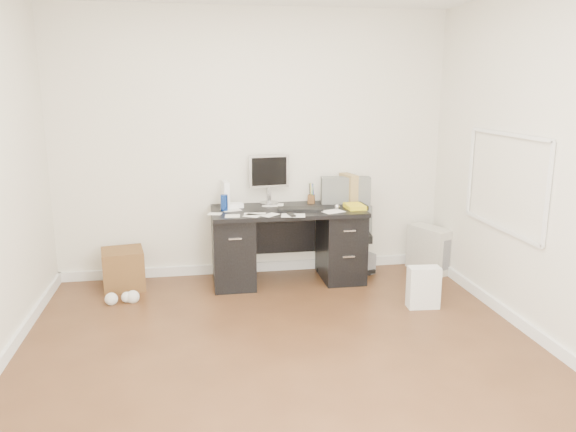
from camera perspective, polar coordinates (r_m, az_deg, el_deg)
name	(u,v)px	position (r m, az deg, el deg)	size (l,w,h in m)	color
ground	(285,358)	(4.23, -0.35, -14.25)	(4.00, 4.00, 0.00)	#442816
room_shell	(288,129)	(3.80, 0.03, 8.80)	(4.02, 4.02, 2.71)	white
desk	(288,243)	(5.65, -0.02, -2.73)	(1.50, 0.70, 0.75)	black
loose_papers	(268,211)	(5.48, -2.00, 0.56)	(1.10, 0.60, 0.00)	silver
lcd_monitor	(269,179)	(5.74, -1.96, 3.76)	(0.41, 0.24, 0.52)	#A8A8AD
keyboard	(300,209)	(5.50, 1.25, 0.73)	(0.44, 0.15, 0.03)	black
computer_mouse	(337,207)	(5.55, 4.99, 0.95)	(0.05, 0.05, 0.05)	#A8A8AD
travel_mug	(224,203)	(5.50, -6.50, 1.35)	(0.07, 0.07, 0.16)	#16389A
white_binder	(225,194)	(5.64, -6.38, 2.21)	(0.11, 0.23, 0.26)	white
magazine_file	(349,188)	(5.87, 6.18, 2.81)	(0.13, 0.25, 0.30)	#977949
pen_cup	(311,193)	(5.82, 2.39, 2.33)	(0.09, 0.09, 0.21)	brown
yellow_book	(355,206)	(5.61, 6.86, 0.98)	(0.19, 0.24, 0.04)	yellow
paper_remote	(293,215)	(5.27, 0.53, 0.14)	(0.22, 0.18, 0.02)	silver
office_chair	(347,229)	(5.76, 6.02, -1.34)	(0.58, 0.58, 1.02)	#545653
pc_tower	(429,249)	(6.18, 14.17, -3.28)	(0.21, 0.48, 0.48)	beige
shopping_bag	(423,287)	(5.18, 13.60, -7.05)	(0.28, 0.20, 0.38)	white
wicker_basket	(123,269)	(5.74, -16.39, -5.19)	(0.39, 0.39, 0.39)	#503418
desk_printer	(353,263)	(6.00, 6.67, -4.79)	(0.37, 0.30, 0.22)	#5C5C60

